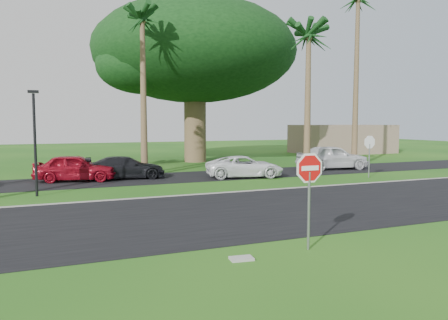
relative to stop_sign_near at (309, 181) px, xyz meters
The scene contains 17 objects.
ground 3.52m from the stop_sign_near, 99.46° to the left, with size 120.00×120.00×0.00m, color #164D13.
road 5.33m from the stop_sign_near, 95.71° to the left, with size 120.00×8.00×0.02m, color black.
parking_strip 15.61m from the stop_sign_near, 91.85° to the left, with size 120.00×5.00×0.02m, color black.
curb 9.23m from the stop_sign_near, 93.16° to the left, with size 120.00×0.12×0.06m, color gray.
stop_sign_near is the anchor object (origin of this frame).
stop_sign_far 15.91m from the stop_sign_near, 43.73° to the left, with size 1.05×0.07×2.62m.
palm_center 18.54m from the stop_sign_near, 91.68° to the left, with size 5.00×5.00×10.50m.
palm_right_near 16.81m from the stop_sign_near, 56.82° to the left, with size 5.00×5.00×9.50m.
palm_right_far 23.72m from the stop_sign_near, 47.82° to the left, with size 5.00×5.00×13.00m.
canopy_tree 26.58m from the stop_sign_near, 77.59° to the left, with size 16.50×16.50×13.12m.
streetlight_right 13.24m from the stop_sign_near, 119.48° to the left, with size 0.45×0.25×4.64m.
building_far 37.33m from the stop_sign_near, 50.98° to the left, with size 10.00×6.00×3.00m, color gray.
car_red 16.62m from the stop_sign_near, 105.96° to the left, with size 1.76×4.37×1.49m, color maroon.
car_dark 16.11m from the stop_sign_near, 96.43° to the left, with size 1.80×4.43×1.29m, color black.
car_minivan 14.73m from the stop_sign_near, 71.02° to the left, with size 2.10×4.56×1.27m, color white.
car_pickup 19.91m from the stop_sign_near, 51.76° to the left, with size 1.99×4.95×1.69m, color silver.
utility_slab 2.61m from the stop_sign_near, behind, with size 0.55×0.35×0.06m, color #9F9E97.
Camera 1 is at (-5.71, -12.27, 3.25)m, focal length 35.00 mm.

